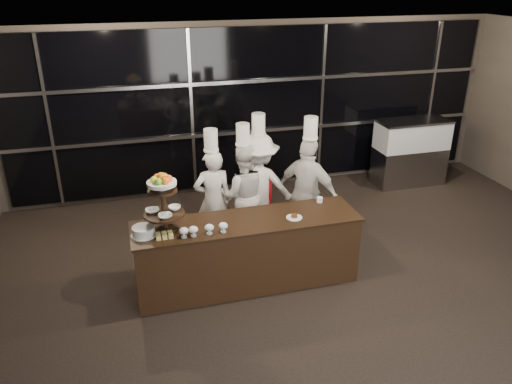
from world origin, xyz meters
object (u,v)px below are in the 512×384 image
object	(u,v)px
display_stand	(163,199)
display_case	(411,149)
chef_a	(213,198)
chef_c	(258,187)
chef_d	(308,192)
chef_b	(243,193)
buffet_counter	(247,252)
layer_cake	(143,231)

from	to	relation	value
display_stand	display_case	xyz separation A→B (m)	(4.81, 2.44, -0.65)
display_stand	chef_a	bearing A→B (deg)	53.57
display_case	chef_c	distance (m)	3.56
display_case	chef_a	size ratio (longest dim) A/B	0.74
chef_d	display_case	bearing A→B (deg)	31.84
chef_b	chef_d	bearing A→B (deg)	-22.16
buffet_counter	chef_d	world-z (taller)	chef_d
display_case	chef_b	world-z (taller)	chef_b
buffet_counter	chef_d	size ratio (longest dim) A/B	1.45
chef_b	chef_c	distance (m)	0.26
display_case	chef_a	xyz separation A→B (m)	(-4.03, -1.39, 0.10)
chef_b	chef_a	bearing A→B (deg)	-173.78
layer_cake	chef_b	xyz separation A→B (m)	(1.49, 1.15, -0.19)
chef_d	chef_c	bearing A→B (deg)	145.24
display_case	chef_a	distance (m)	4.27
chef_a	chef_c	world-z (taller)	chef_c
display_stand	display_case	world-z (taller)	display_stand
display_case	chef_b	bearing A→B (deg)	-159.52
display_case	chef_b	xyz separation A→B (m)	(-3.58, -1.34, 0.09)
chef_a	chef_c	size ratio (longest dim) A/B	0.93
chef_c	display_stand	bearing A→B (deg)	-141.55
buffet_counter	chef_d	xyz separation A→B (m)	(1.09, 0.75, 0.38)
buffet_counter	chef_a	xyz separation A→B (m)	(-0.23, 1.05, 0.32)
chef_b	chef_d	size ratio (longest dim) A/B	0.94
display_stand	layer_cake	distance (m)	0.45
layer_cake	chef_c	xyz separation A→B (m)	(1.74, 1.23, -0.15)
buffet_counter	chef_b	xyz separation A→B (m)	(0.23, 1.10, 0.32)
chef_b	layer_cake	bearing A→B (deg)	-142.37
display_case	chef_c	world-z (taller)	chef_c
chef_c	chef_d	xyz separation A→B (m)	(0.61, -0.43, 0.02)
buffet_counter	chef_a	world-z (taller)	chef_a
display_stand	chef_d	world-z (taller)	chef_d
buffet_counter	chef_b	distance (m)	1.17
layer_cake	display_case	bearing A→B (deg)	26.13
chef_c	chef_d	size ratio (longest dim) A/B	0.99
display_case	display_stand	bearing A→B (deg)	-153.14
buffet_counter	layer_cake	bearing A→B (deg)	-177.72
buffet_counter	chef_c	world-z (taller)	chef_c
buffet_counter	chef_b	world-z (taller)	chef_b
buffet_counter	chef_d	bearing A→B (deg)	34.40
display_stand	chef_c	xyz separation A→B (m)	(1.48, 1.18, -0.51)
buffet_counter	display_stand	size ratio (longest dim) A/B	3.81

